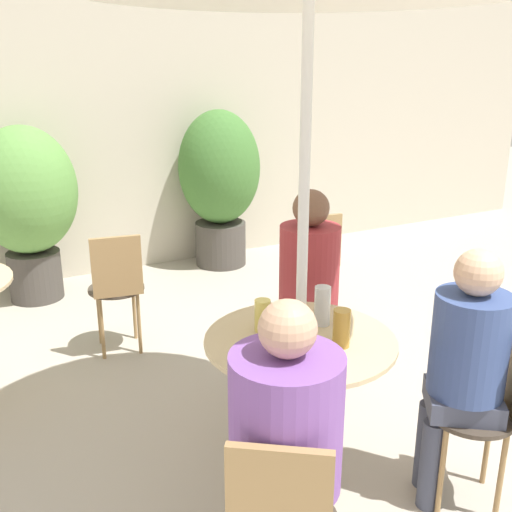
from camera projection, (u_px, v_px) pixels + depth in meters
name	position (u px, v px, depth m)	size (l,w,h in m)	color
ground_plane	(352.00, 492.00, 2.69)	(20.00, 20.00, 0.00)	#B2A899
storefront_wall	(117.00, 103.00, 5.16)	(10.00, 0.06, 3.00)	beige
cafe_table_near	(299.00, 369.00, 2.57)	(0.82, 0.82, 0.73)	black
bistro_chair_1	(493.00, 400.00, 2.50)	(0.42, 0.41, 0.83)	#42382D
bistro_chair_2	(309.00, 312.00, 3.36)	(0.41, 0.42, 0.83)	#42382D
bistro_chair_3	(117.00, 282.00, 3.82)	(0.36, 0.38, 0.83)	#42382D
bistro_chair_4	(315.00, 256.00, 4.32)	(0.36, 0.38, 0.83)	#42382D
seated_person_0	(286.00, 441.00, 1.90)	(0.45, 0.46, 1.19)	brown
seated_person_1	(465.00, 357.00, 2.45)	(0.40, 0.39, 1.16)	#42475B
seated_person_2	(309.00, 283.00, 3.17)	(0.40, 0.40, 1.23)	brown
beer_glass_0	(342.00, 328.00, 2.43)	(0.07, 0.07, 0.16)	#B28433
beer_glass_1	(322.00, 306.00, 2.64)	(0.07, 0.07, 0.18)	silver
beer_glass_2	(262.00, 315.00, 2.58)	(0.07, 0.07, 0.14)	#DBC65B
beer_glass_3	(281.00, 332.00, 2.35)	(0.06, 0.06, 0.20)	beige
potted_plant_0	(26.00, 199.00, 4.64)	(0.79, 0.79, 1.39)	#47423D
potted_plant_1	(219.00, 178.00, 5.46)	(0.74, 0.74, 1.44)	#47423D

